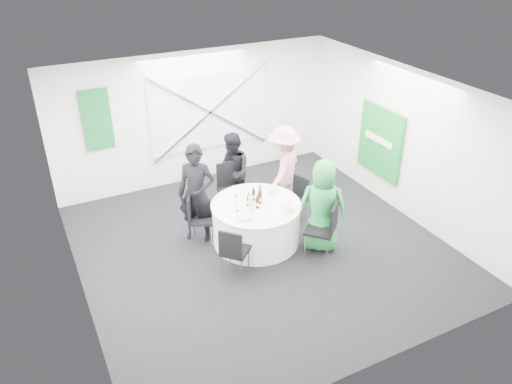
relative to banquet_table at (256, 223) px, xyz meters
name	(u,v)px	position (x,y,z in m)	size (l,w,h in m)	color
floor	(261,247)	(0.00, -0.20, -0.38)	(6.00, 6.00, 0.00)	black
ceiling	(262,92)	(0.00, -0.20, 2.42)	(6.00, 6.00, 0.00)	silver
wall_back	(196,118)	(0.00, 2.80, 1.02)	(6.00, 6.00, 0.00)	white
wall_front	(381,281)	(0.00, -3.20, 1.02)	(6.00, 6.00, 0.00)	white
wall_left	(70,220)	(-3.00, -0.20, 1.02)	(6.00, 6.00, 0.00)	white
wall_right	(405,143)	(3.00, -0.20, 1.02)	(6.00, 6.00, 0.00)	white
window_panel	(210,111)	(0.30, 2.76, 1.12)	(2.60, 0.03, 1.60)	silver
window_brace_a	(210,112)	(0.30, 2.72, 1.12)	(0.05, 0.05, 3.16)	silver
window_brace_b	(210,112)	(0.30, 2.72, 1.12)	(0.05, 0.05, 3.16)	silver
green_banner	(97,120)	(-2.00, 2.75, 1.32)	(0.55, 0.04, 1.20)	#156A26
green_sign	(380,142)	(2.94, 0.40, 0.82)	(0.05, 1.20, 1.40)	#18842D
banquet_table	(256,223)	(0.00, 0.00, 0.00)	(1.56, 1.56, 0.76)	white
chair_back	(230,185)	(0.02, 1.12, 0.23)	(0.47, 0.48, 1.03)	black
chair_back_left	(197,215)	(-0.91, 0.48, 0.16)	(0.57, 0.56, 0.92)	black
chair_back_right	(297,195)	(1.05, 0.36, 0.11)	(0.49, 0.49, 0.85)	black
chair_front_right	(326,225)	(0.84, -0.90, 0.22)	(0.65, 0.65, 1.02)	black
chair_front_left	(233,249)	(-0.76, -0.72, 0.14)	(0.57, 0.57, 0.90)	black
person_man_back_left	(197,194)	(-0.86, 0.57, 0.52)	(0.66, 0.43, 1.80)	black
person_man_back	(233,172)	(0.14, 1.28, 0.40)	(0.76, 0.41, 1.56)	black
person_woman_pink	(283,169)	(0.99, 0.79, 0.48)	(1.11, 0.52, 1.72)	pink
person_woman_green	(322,206)	(0.92, -0.66, 0.45)	(0.81, 0.53, 1.66)	green
plate_back	(240,191)	(-0.06, 0.53, 0.39)	(0.25, 0.25, 0.01)	white
plate_back_left	(227,204)	(-0.45, 0.22, 0.39)	(0.26, 0.26, 0.01)	white
plate_back_right	(274,192)	(0.46, 0.21, 0.40)	(0.26, 0.26, 0.04)	white
plate_front_right	(288,210)	(0.39, -0.44, 0.40)	(0.27, 0.27, 0.04)	white
plate_front_left	(246,220)	(-0.38, -0.39, 0.39)	(0.29, 0.29, 0.01)	white
napkin	(245,218)	(-0.39, -0.39, 0.42)	(0.20, 0.13, 0.06)	white
beer_bottle_a	(249,201)	(-0.13, 0.02, 0.47)	(0.06, 0.06, 0.25)	#331B09
beer_bottle_b	(253,195)	(0.02, 0.14, 0.48)	(0.06, 0.06, 0.26)	#331B09
beer_bottle_c	(260,198)	(0.08, 0.00, 0.48)	(0.06, 0.06, 0.26)	#331B09
beer_bottle_d	(258,203)	(-0.03, -0.12, 0.47)	(0.06, 0.06, 0.25)	#331B09
green_water_bottle	(260,194)	(0.13, 0.11, 0.50)	(0.08, 0.08, 0.31)	#45B456
clear_water_bottle	(251,203)	(-0.14, -0.09, 0.50)	(0.08, 0.08, 0.30)	silver
wine_glass_a	(260,189)	(0.22, 0.26, 0.50)	(0.07, 0.07, 0.17)	white
wine_glass_b	(237,204)	(-0.38, -0.06, 0.50)	(0.07, 0.07, 0.17)	white
wine_glass_c	(251,210)	(-0.25, -0.33, 0.50)	(0.07, 0.07, 0.17)	white
wine_glass_d	(236,197)	(-0.29, 0.18, 0.50)	(0.07, 0.07, 0.17)	white
fork_a	(224,199)	(-0.42, 0.39, 0.38)	(0.01, 0.15, 0.01)	silver
knife_a	(223,207)	(-0.55, 0.18, 0.38)	(0.01, 0.15, 0.01)	silver
fork_b	(285,214)	(0.28, -0.50, 0.38)	(0.01, 0.15, 0.01)	silver
knife_b	(289,202)	(0.54, -0.21, 0.38)	(0.01, 0.15, 0.01)	silver
fork_c	(233,217)	(-0.54, -0.21, 0.38)	(0.01, 0.15, 0.01)	silver
knife_c	(252,222)	(-0.32, -0.48, 0.38)	(0.01, 0.15, 0.01)	silver
fork_d	(280,193)	(0.56, 0.14, 0.38)	(0.01, 0.15, 0.01)	silver
knife_d	(267,189)	(0.42, 0.39, 0.38)	(0.01, 0.15, 0.01)	silver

